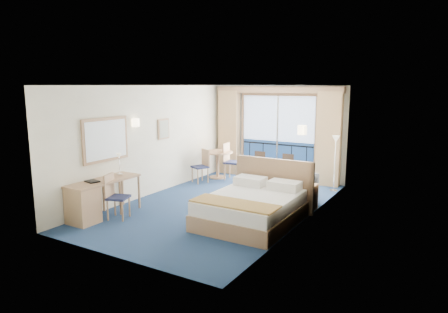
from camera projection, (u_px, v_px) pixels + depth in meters
floor at (220, 205)px, 9.12m from camera, size 6.50×6.50×0.00m
room_walls at (220, 128)px, 8.80m from camera, size 4.04×6.54×2.72m
balcony_door at (277, 140)px, 11.64m from camera, size 2.36×0.03×2.52m
curtain_left at (229, 132)px, 12.27m from camera, size 0.65×0.22×2.55m
curtain_right at (329, 139)px, 10.71m from camera, size 0.65×0.22×2.55m
pelmet at (277, 90)px, 11.29m from camera, size 3.80×0.25×0.18m
mirror at (106, 140)px, 8.57m from camera, size 0.05×1.25×0.95m
wall_print at (164, 129)px, 10.21m from camera, size 0.04×0.42×0.52m
sconce_left at (136, 123)px, 9.26m from camera, size 0.18×0.18×0.18m
sconce_right at (302, 130)px, 7.69m from camera, size 0.18×0.18×0.18m
bed at (253, 207)px, 7.93m from camera, size 1.81×2.15×1.14m
nightstand at (306, 196)px, 8.80m from camera, size 0.43×0.41×0.56m
phone at (308, 182)px, 8.78m from camera, size 0.19×0.15×0.08m
armchair at (297, 185)px, 9.57m from camera, size 1.07×1.07×0.70m
floor_lamp at (335, 149)px, 10.14m from camera, size 0.20×0.20×1.45m
desk at (88, 201)px, 7.96m from camera, size 0.56×1.64×0.77m
desk_chair at (114, 194)px, 8.13m from camera, size 0.52×0.51×0.93m
folder at (92, 181)px, 8.09m from camera, size 0.32×0.27×0.03m
desk_lamp at (119, 160)px, 8.61m from camera, size 0.13×0.13×0.47m
round_table at (218, 158)px, 11.73m from camera, size 0.88×0.88×0.79m
table_chair_a at (230, 159)px, 11.55m from camera, size 0.52×0.51×1.06m
table_chair_b at (202, 164)px, 11.22m from camera, size 0.54×0.54×0.93m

